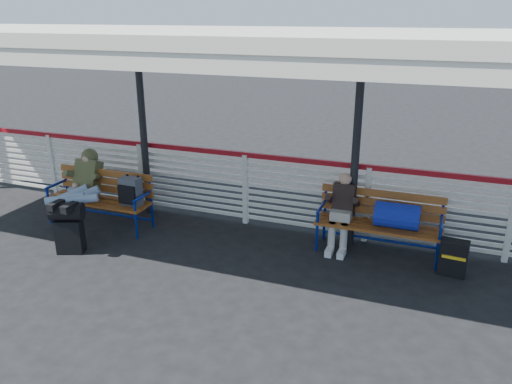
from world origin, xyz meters
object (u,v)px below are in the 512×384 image
at_px(bench_right, 389,216).
at_px(traveler_man, 78,191).
at_px(suitcase_side, 453,258).
at_px(companion_person, 342,211).
at_px(luggage_stack, 69,226).
at_px(bench_left, 110,193).

xyz_separation_m(bench_right, traveler_man, (-4.74, -0.88, 0.08)).
bearing_deg(suitcase_side, bench_right, 167.67).
bearing_deg(bench_right, suitcase_side, -18.19).
height_order(traveler_man, companion_person, traveler_man).
bearing_deg(traveler_man, companion_person, 12.24).
distance_m(luggage_stack, bench_right, 4.67).
height_order(bench_right, traveler_man, traveler_man).
bearing_deg(bench_left, bench_right, 6.93).
distance_m(bench_left, companion_person, 3.76).
height_order(bench_left, companion_person, companion_person).
relative_size(bench_left, suitcase_side, 3.57).
xyz_separation_m(traveler_man, suitcase_side, (5.66, 0.58, -0.44)).
height_order(traveler_man, suitcase_side, traveler_man).
relative_size(traveler_man, companion_person, 1.43).
bearing_deg(bench_left, traveler_man, -134.45).
bearing_deg(bench_right, bench_left, -173.07).
bearing_deg(companion_person, bench_right, 0.17).
bearing_deg(luggage_stack, companion_person, 2.04).
xyz_separation_m(luggage_stack, bench_left, (-0.01, 1.03, 0.17)).
relative_size(bench_right, traveler_man, 1.10).
xyz_separation_m(bench_left, traveler_man, (-0.34, -0.35, 0.10)).
bearing_deg(traveler_man, bench_left, 45.55).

